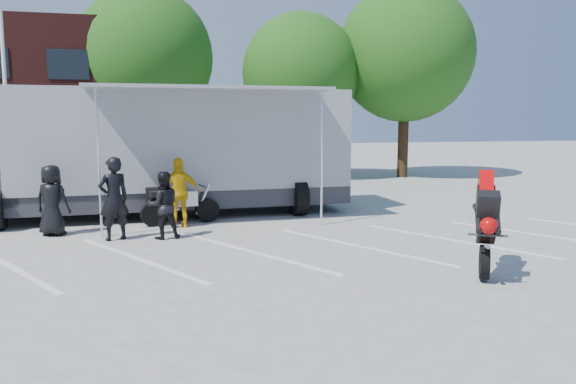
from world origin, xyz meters
name	(u,v)px	position (x,y,z in m)	size (l,w,h in m)	color
ground	(253,265)	(0.00, 0.00, 0.00)	(100.00, 100.00, 0.00)	#ACACA7
parking_bay_lines	(245,252)	(0.00, 1.00, 0.01)	(18.00, 5.00, 0.01)	white
flagpole	(11,51)	(-6.24, 10.00, 5.05)	(1.61, 0.12, 8.00)	white
tree_left	(145,57)	(-2.00, 16.00, 5.57)	(6.12, 6.12, 8.64)	#382314
tree_mid	(301,72)	(5.00, 15.00, 4.94)	(5.44, 5.44, 7.68)	#382314
tree_right	(405,54)	(10.00, 14.50, 5.88)	(6.46, 6.46, 9.12)	#382314
transporter_truck	(170,215)	(-1.39, 6.21, 0.00)	(11.54, 5.56, 3.67)	gray
parked_motorcycle	(181,224)	(-1.14, 4.63, 0.00)	(0.73, 2.20, 1.15)	silver
stunt_bike_rider	(481,271)	(4.08, -1.48, 0.00)	(0.82, 1.75, 2.06)	black
spectator_leather_a	(52,200)	(-4.25, 3.89, 0.87)	(0.85, 0.55, 1.74)	black
spectator_leather_b	(114,199)	(-2.76, 3.01, 0.98)	(0.72, 0.47, 1.96)	black
spectator_leather_c	(163,205)	(-1.64, 2.88, 0.80)	(0.78, 0.61, 1.61)	black
spectator_hivis	(180,193)	(-1.18, 4.20, 0.92)	(1.07, 0.45, 1.83)	#E7AD0C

